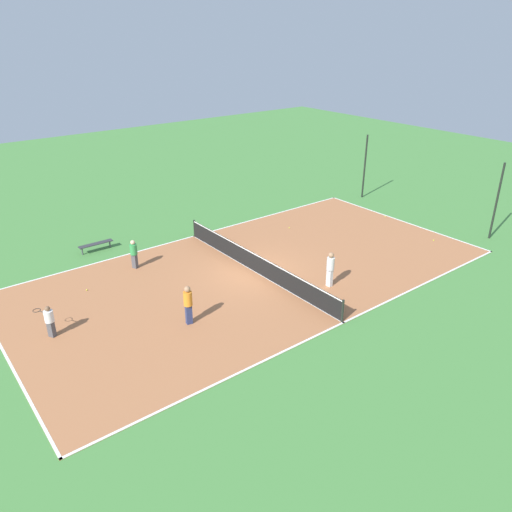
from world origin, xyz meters
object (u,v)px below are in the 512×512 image
object	(u,v)px
player_far_white	(330,267)
tennis_ball_midcourt	(87,290)
tennis_ball_left_sideline	(289,228)
fence_post_back_right	(497,202)
tennis_net	(256,263)
bench	(96,244)
tennis_ball_near_net	(434,240)
player_near_white	(49,320)
fence_post_back_left	(365,167)
player_far_green	(134,252)
player_center_orange	(188,302)
tennis_ball_far_baseline	(385,216)

from	to	relation	value
player_far_white	tennis_ball_midcourt	world-z (taller)	player_far_white
tennis_ball_left_sideline	fence_post_back_right	world-z (taller)	fence_post_back_right
tennis_ball_left_sideline	tennis_net	bearing A→B (deg)	-56.77
bench	tennis_ball_near_net	distance (m)	18.95
player_near_white	fence_post_back_right	distance (m)	23.91
fence_post_back_right	player_near_white	bearing A→B (deg)	-102.87
tennis_net	player_far_white	distance (m)	3.79
player_near_white	fence_post_back_left	world-z (taller)	fence_post_back_left
bench	player_far_white	world-z (taller)	player_far_white
tennis_net	fence_post_back_left	bearing A→B (deg)	109.78
tennis_ball_left_sideline	player_far_white	bearing A→B (deg)	-26.85
bench	tennis_ball_midcourt	bearing A→B (deg)	-117.22
bench	fence_post_back_right	size ratio (longest dim) A/B	0.42
tennis_ball_midcourt	fence_post_back_left	world-z (taller)	fence_post_back_left
player_far_green	player_center_orange	bearing A→B (deg)	151.23
tennis_ball_midcourt	tennis_ball_left_sideline	bearing A→B (deg)	90.52
player_far_white	player_near_white	world-z (taller)	player_far_white
player_far_white	fence_post_back_left	distance (m)	14.18
player_far_white	fence_post_back_left	xyz separation A→B (m)	(-8.10, 11.58, 1.21)
fence_post_back_right	tennis_ball_far_baseline	bearing A→B (deg)	-161.42
tennis_net	tennis_ball_left_sideline	distance (m)	6.27
tennis_ball_left_sideline	tennis_ball_far_baseline	distance (m)	6.60
tennis_ball_left_sideline	tennis_ball_near_net	bearing A→B (deg)	38.70
tennis_ball_midcourt	fence_post_back_right	xyz separation A→B (m)	(8.13, 20.81, 2.17)
tennis_ball_near_net	fence_post_back_left	distance (m)	8.74
tennis_net	tennis_ball_far_baseline	size ratio (longest dim) A/B	172.68
player_far_green	tennis_ball_midcourt	bearing A→B (deg)	82.29
tennis_ball_left_sideline	tennis_ball_near_net	size ratio (longest dim) A/B	1.00
tennis_net	player_near_white	world-z (taller)	player_near_white
bench	tennis_ball_far_baseline	distance (m)	17.85
player_far_white	tennis_ball_near_net	world-z (taller)	player_far_white
player_center_orange	tennis_ball_midcourt	xyz separation A→B (m)	(-5.35, -2.32, -0.96)
tennis_ball_far_baseline	player_far_green	bearing A→B (deg)	-100.70
bench	tennis_ball_near_net	size ratio (longest dim) A/B	27.41
bench	tennis_ball_left_sideline	distance (m)	11.26
tennis_ball_near_net	bench	bearing A→B (deg)	-123.73
player_far_green	tennis_ball_far_baseline	bearing A→B (deg)	-124.61
player_center_orange	tennis_ball_far_baseline	world-z (taller)	player_center_orange
player_far_green	tennis_ball_near_net	xyz separation A→B (m)	(7.25, 15.02, -0.82)
tennis_ball_midcourt	fence_post_back_left	xyz separation A→B (m)	(-1.51, 20.81, 2.17)
tennis_ball_near_net	fence_post_back_right	world-z (taller)	fence_post_back_right
player_near_white	tennis_ball_midcourt	xyz separation A→B (m)	(-2.82, 2.46, -0.73)
player_near_white	player_center_orange	size ratio (longest dim) A/B	0.79
tennis_ball_midcourt	fence_post_back_right	bearing A→B (deg)	68.66
player_center_orange	player_far_green	distance (m)	6.20
player_far_green	tennis_ball_near_net	world-z (taller)	player_far_green
bench	tennis_ball_midcourt	distance (m)	4.62
player_far_green	tennis_ball_far_baseline	world-z (taller)	player_far_green
tennis_net	tennis_ball_near_net	world-z (taller)	tennis_net
player_far_white	player_center_orange	world-z (taller)	same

